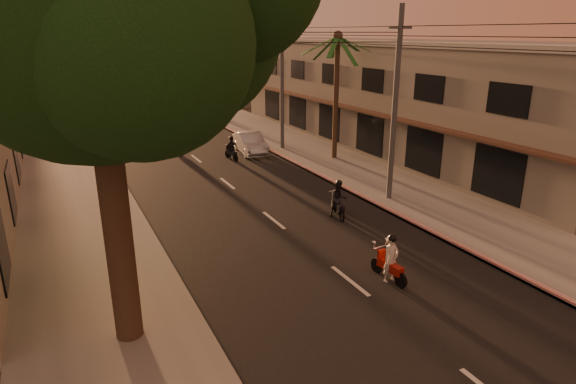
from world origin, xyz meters
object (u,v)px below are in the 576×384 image
scooter_mid_b (232,149)px  parked_car (250,143)px  broadleaf_tree (108,0)px  palm_tree (338,44)px  scooter_far_a (178,144)px  scooter_mid_a (338,200)px  scooter_red (390,260)px

scooter_mid_b → parked_car: bearing=23.9°
broadleaf_tree → parked_car: bearing=59.7°
parked_car → palm_tree: bearing=-35.6°
palm_tree → scooter_far_a: palm_tree is taller
scooter_mid_a → parked_car: bearing=100.3°
scooter_red → scooter_far_a: size_ratio=1.01×
scooter_far_a → parked_car: size_ratio=0.39×
broadleaf_tree → scooter_mid_a: broadleaf_tree is taller
palm_tree → scooter_mid_b: size_ratio=5.16×
scooter_mid_a → scooter_mid_b: scooter_mid_a is taller
scooter_red → parked_car: size_ratio=0.39×
broadleaf_tree → palm_tree: size_ratio=1.48×
scooter_mid_b → scooter_mid_a: bearing=-94.7°
parked_car → scooter_mid_b: bearing=-141.1°
scooter_mid_b → parked_car: scooter_mid_b is taller
broadleaf_tree → scooter_mid_a: bearing=28.2°
broadleaf_tree → scooter_far_a: (5.85, 19.43, -7.74)m
scooter_red → parked_car: 18.55m
scooter_red → parked_car: scooter_red is taller
scooter_mid_a → scooter_far_a: 14.83m
scooter_mid_a → scooter_mid_b: bearing=108.5°
scooter_red → scooter_mid_a: size_ratio=1.00×
palm_tree → scooter_mid_b: (-6.01, 2.72, -6.44)m
broadleaf_tree → scooter_mid_a: size_ratio=7.10×
scooter_red → scooter_far_a: scooter_red is taller
palm_tree → scooter_red: 17.29m
scooter_mid_a → scooter_mid_b: 11.57m
scooter_mid_a → scooter_far_a: scooter_mid_a is taller
palm_tree → scooter_red: size_ratio=4.81×
scooter_red → scooter_mid_b: size_ratio=1.07×
broadleaf_tree → scooter_mid_a: (9.38, 5.03, -7.70)m
palm_tree → parked_car: bearing=138.0°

